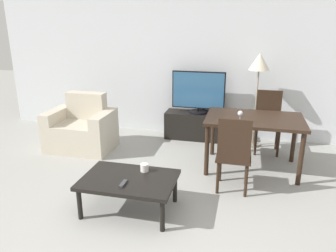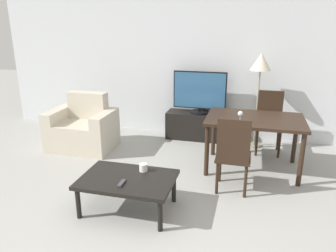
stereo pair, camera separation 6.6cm
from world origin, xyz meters
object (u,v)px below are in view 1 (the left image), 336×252
Objects in this scene: dining_table at (254,124)px; remote_primary at (123,184)px; dining_chair_near at (234,152)px; cup_white_near at (144,168)px; tv at (198,92)px; armchair at (82,130)px; wine_glass_left at (240,114)px; floor_lamp at (259,67)px; coffee_table at (129,182)px; dining_chair_far at (268,119)px; tv_stand at (197,126)px.

dining_table reaches higher than remote_primary.
dining_chair_near is at bearing -106.90° from dining_table.
cup_white_near is at bearing -153.92° from dining_chair_near.
tv is 9.87× the size of cup_white_near.
wine_glass_left is at bearing -8.56° from armchair.
floor_lamp is at bearing -6.50° from tv.
coffee_table is 1.25m from dining_chair_near.
dining_chair_near is at bearing -106.90° from dining_chair_far.
dining_chair_far is 1.10m from wine_glass_left.
cup_white_near is (-0.25, -2.19, 0.19)m from tv_stand.
dining_chair_far is 6.41× the size of wine_glass_left.
wine_glass_left reaches higher than armchair.
armchair reaches higher than coffee_table.
floor_lamp reaches higher than coffee_table.
floor_lamp is (0.03, 0.89, 0.63)m from dining_table.
floor_lamp is 16.72× the size of cup_white_near.
armchair is at bearing 171.44° from wine_glass_left.
remote_primary reaches higher than coffee_table.
floor_lamp is 2.89m from remote_primary.
tv_stand is at bearing 90.00° from tv.
floor_lamp reaches higher than dining_table.
dining_chair_far reaches higher than remote_primary.
tv reaches higher than coffee_table.
remote_primary is at bearing -51.06° from armchair.
dining_chair_far is at bearing 54.80° from coffee_table.
coffee_table is 6.74× the size of wine_glass_left.
dining_table reaches higher than cup_white_near.
dining_chair_near is 6.41× the size of wine_glass_left.
armchair is 0.66× the size of floor_lamp.
dining_chair_far is at bearing 73.10° from dining_table.
dining_chair_far is (0.44, 1.46, 0.00)m from dining_chair_near.
remote_primary is 0.36m from cup_white_near.
dining_table is 14.26× the size of cup_white_near.
cup_white_near is (-0.94, -0.46, -0.09)m from dining_chair_near.
remote_primary is at bearing -92.29° from coffee_table.
tv is 6.02× the size of wine_glass_left.
dining_chair_near is (0.68, -1.73, 0.28)m from tv_stand.
floor_lamp is at bearing 61.67° from remote_primary.
coffee_table is (-0.36, -2.38, 0.11)m from tv_stand.
wine_glass_left is at bearing 44.36° from cup_white_near.
coffee_table is 0.78× the size of dining_table.
dining_chair_far reaches higher than dining_table.
armchair is at bearing 137.92° from cup_white_near.
tv_stand is 1.19m from dining_chair_far.
cup_white_near is (-0.25, -2.18, -0.39)m from tv.
coffee_table is 0.15m from remote_primary.
tv is 0.94× the size of dining_chair_near.
dining_chair_far reaches higher than coffee_table.
floor_lamp is 10.20× the size of wine_glass_left.
remote_primary is (-1.50, -2.26, -0.12)m from dining_chair_far.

